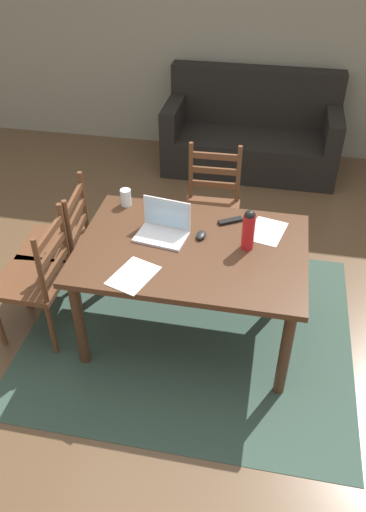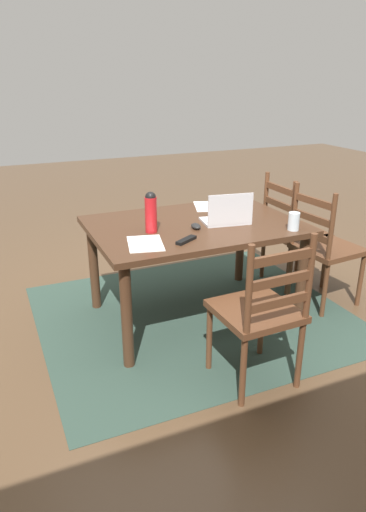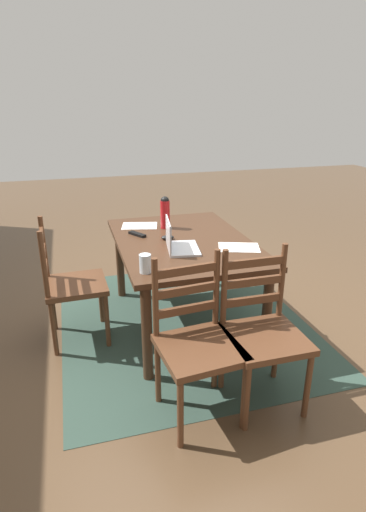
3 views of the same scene
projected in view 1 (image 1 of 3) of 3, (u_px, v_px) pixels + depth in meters
The scene contains 15 objects.
ground_plane at pixel (191, 328), 3.60m from camera, with size 14.00×14.00×0.00m, color brown.
area_rug at pixel (191, 328), 3.60m from camera, with size 2.24×1.97×0.01m, color #2D4238.
wall_back at pixel (246, 24), 5.16m from camera, with size 8.00×0.12×2.70m, color gray.
dining_table at pixel (192, 258), 3.21m from camera, with size 1.44×1.01×0.73m.
chair_far_head at pixel (211, 209), 4.00m from camera, with size 0.45×0.45×0.95m.
chair_left_near at pixel (36, 279), 3.32m from camera, with size 0.44×0.44×0.95m.
chair_left_far at pixel (60, 244), 3.64m from camera, with size 0.48×0.48×0.95m.
couch at pixel (251, 135), 5.37m from camera, with size 1.80×0.80×1.00m.
laptop at pixel (164, 226), 3.23m from camera, with size 0.35×0.27×0.23m.
water_bottle at pixel (249, 229), 3.07m from camera, with size 0.08×0.08×0.27m.
drinking_glass at pixel (126, 197), 3.52m from camera, with size 0.08×0.08×0.12m, color silver.
computer_mouse at pixel (201, 235), 3.23m from camera, with size 0.06×0.10×0.03m, color black.
tv_remote at pixel (231, 221), 3.37m from camera, with size 0.04×0.17×0.02m, color black.
paper_stack_left at pixel (133, 275), 2.93m from camera, with size 0.21×0.30×0.00m, color white.
paper_stack_right at pixel (267, 231), 3.29m from camera, with size 0.21×0.30×0.00m, color white.
Camera 1 is at (0.43, -2.50, 2.61)m, focal length 35.24 mm.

